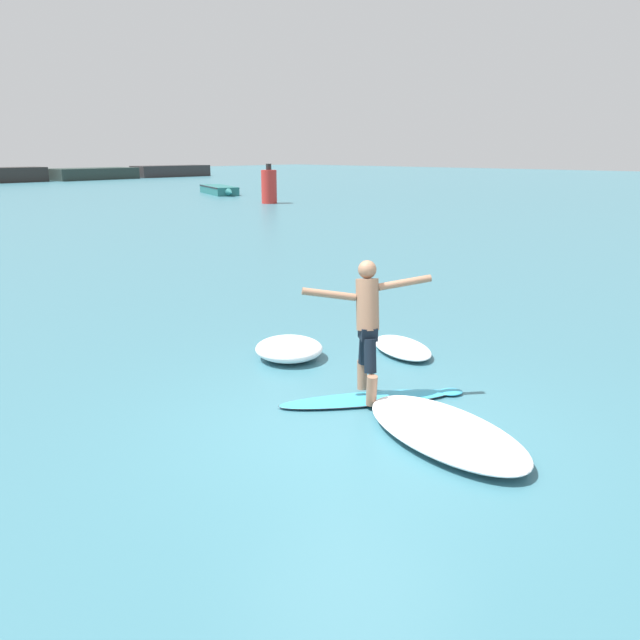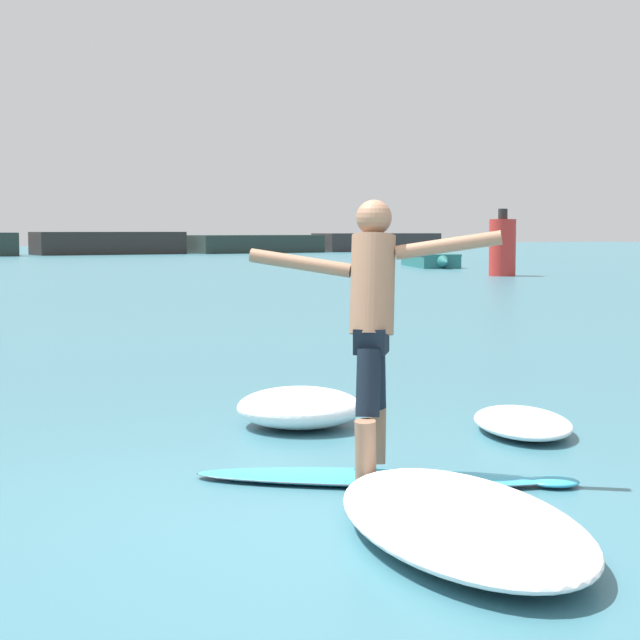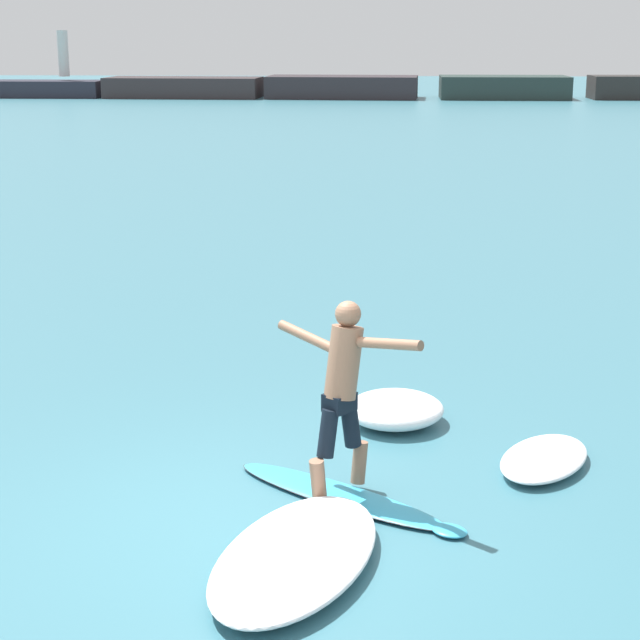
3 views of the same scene
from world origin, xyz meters
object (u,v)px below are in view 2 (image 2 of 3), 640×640
object	(u,v)px
fishing_boat_near_jetty	(430,259)
channel_marker_buoy	(502,247)
surfer	(372,313)
surfboard	(377,478)

from	to	relation	value
fishing_boat_near_jetty	channel_marker_buoy	world-z (taller)	channel_marker_buoy
fishing_boat_near_jetty	channel_marker_buoy	size ratio (longest dim) A/B	2.56
surfer	fishing_boat_near_jetty	bearing A→B (deg)	54.13
surfboard	channel_marker_buoy	bearing A→B (deg)	49.45
surfer	fishing_boat_near_jetty	world-z (taller)	surfer
surfer	fishing_boat_near_jetty	size ratio (longest dim) A/B	0.29
surfboard	fishing_boat_near_jetty	world-z (taller)	fishing_boat_near_jetty
fishing_boat_near_jetty	channel_marker_buoy	bearing A→B (deg)	-109.86
surfboard	surfer	bearing A→B (deg)	95.77
surfboard	channel_marker_buoy	world-z (taller)	channel_marker_buoy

